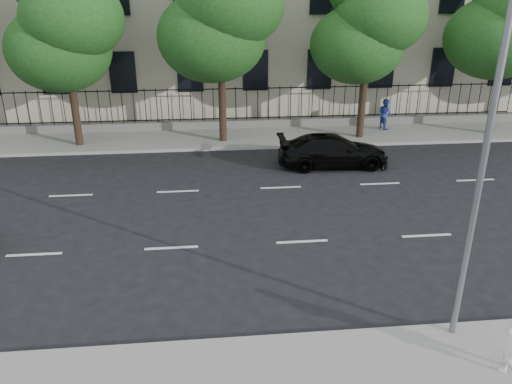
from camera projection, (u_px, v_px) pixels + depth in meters
ground at (320, 286)px, 13.10m from camera, size 120.00×120.00×0.00m
far_sidewalk at (261, 136)px, 25.95m from camera, size 60.00×4.00×0.15m
lane_markings at (290, 211)px, 17.47m from camera, size 49.60×4.62×0.01m
iron_fence at (258, 118)px, 27.29m from camera, size 30.00×0.50×2.20m
street_light at (478, 105)px, 9.74m from camera, size 0.25×3.32×8.05m
tree_b at (65, 21)px, 22.32m from camera, size 5.53×5.12×8.97m
tree_c at (221, 7)px, 22.76m from camera, size 5.89×5.50×9.80m
tree_d at (369, 20)px, 23.63m from camera, size 5.34×4.94×8.84m
tree_e at (510, 11)px, 24.14m from camera, size 5.71×5.31×9.46m
black_sedan at (333, 151)px, 21.64m from camera, size 4.85×2.06×1.39m
pedestrian_far at (385, 114)px, 26.74m from camera, size 0.85×0.96×1.64m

